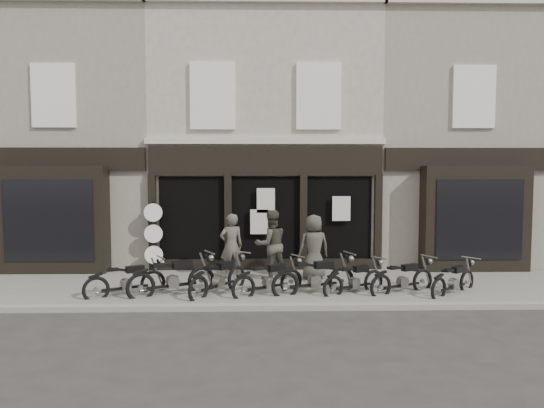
{
  "coord_description": "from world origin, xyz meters",
  "views": [
    {
      "loc": [
        -0.2,
        -13.21,
        3.34
      ],
      "look_at": [
        0.16,
        1.6,
        2.23
      ],
      "focal_mm": 35.0,
      "sensor_mm": 36.0,
      "label": 1
    }
  ],
  "objects_px": {
    "motorcycle_4": "(315,280)",
    "motorcycle_7": "(454,283)",
    "motorcycle_5": "(355,282)",
    "man_right": "(314,247)",
    "motorcycle_0": "(126,284)",
    "man_left": "(231,246)",
    "man_centre": "(271,245)",
    "advert_sign_post": "(154,239)",
    "motorcycle_1": "(173,281)",
    "motorcycle_2": "(219,281)",
    "motorcycle_3": "(269,282)",
    "motorcycle_6": "(403,281)"
  },
  "relations": [
    {
      "from": "motorcycle_5",
      "to": "motorcycle_6",
      "type": "relative_size",
      "value": 0.94
    },
    {
      "from": "motorcycle_4",
      "to": "advert_sign_post",
      "type": "xyz_separation_m",
      "value": [
        -4.56,
        2.7,
        0.66
      ]
    },
    {
      "from": "advert_sign_post",
      "to": "man_right",
      "type": "bearing_deg",
      "value": -17.21
    },
    {
      "from": "motorcycle_5",
      "to": "man_right",
      "type": "relative_size",
      "value": 0.96
    },
    {
      "from": "man_left",
      "to": "motorcycle_2",
      "type": "bearing_deg",
      "value": 64.98
    },
    {
      "from": "motorcycle_5",
      "to": "man_left",
      "type": "distance_m",
      "value": 3.7
    },
    {
      "from": "motorcycle_0",
      "to": "motorcycle_7",
      "type": "distance_m",
      "value": 8.19
    },
    {
      "from": "motorcycle_1",
      "to": "man_centre",
      "type": "relative_size",
      "value": 1.08
    },
    {
      "from": "motorcycle_6",
      "to": "man_right",
      "type": "relative_size",
      "value": 1.03
    },
    {
      "from": "advert_sign_post",
      "to": "motorcycle_6",
      "type": "bearing_deg",
      "value": -25.19
    },
    {
      "from": "motorcycle_0",
      "to": "advert_sign_post",
      "type": "bearing_deg",
      "value": 57.68
    },
    {
      "from": "motorcycle_0",
      "to": "motorcycle_2",
      "type": "xyz_separation_m",
      "value": [
        2.29,
        0.15,
        0.02
      ]
    },
    {
      "from": "motorcycle_0",
      "to": "motorcycle_1",
      "type": "distance_m",
      "value": 1.14
    },
    {
      "from": "motorcycle_1",
      "to": "man_left",
      "type": "height_order",
      "value": "man_left"
    },
    {
      "from": "motorcycle_3",
      "to": "motorcycle_1",
      "type": "bearing_deg",
      "value": 146.63
    },
    {
      "from": "motorcycle_1",
      "to": "man_right",
      "type": "distance_m",
      "value": 4.06
    },
    {
      "from": "motorcycle_4",
      "to": "motorcycle_6",
      "type": "relative_size",
      "value": 1.17
    },
    {
      "from": "motorcycle_0",
      "to": "motorcycle_6",
      "type": "xyz_separation_m",
      "value": [
        6.94,
        0.12,
        -0.01
      ]
    },
    {
      "from": "motorcycle_4",
      "to": "advert_sign_post",
      "type": "height_order",
      "value": "advert_sign_post"
    },
    {
      "from": "man_centre",
      "to": "advert_sign_post",
      "type": "relative_size",
      "value": 0.86
    },
    {
      "from": "motorcycle_5",
      "to": "man_right",
      "type": "bearing_deg",
      "value": 89.32
    },
    {
      "from": "motorcycle_1",
      "to": "motorcycle_4",
      "type": "distance_m",
      "value": 3.56
    },
    {
      "from": "motorcycle_1",
      "to": "motorcycle_4",
      "type": "xyz_separation_m",
      "value": [
        3.56,
        0.01,
        -0.0
      ]
    },
    {
      "from": "motorcycle_5",
      "to": "man_right",
      "type": "distance_m",
      "value": 1.89
    },
    {
      "from": "motorcycle_2",
      "to": "motorcycle_4",
      "type": "relative_size",
      "value": 0.87
    },
    {
      "from": "motorcycle_1",
      "to": "motorcycle_3",
      "type": "height_order",
      "value": "motorcycle_1"
    },
    {
      "from": "motorcycle_0",
      "to": "motorcycle_4",
      "type": "height_order",
      "value": "motorcycle_4"
    },
    {
      "from": "man_centre",
      "to": "man_left",
      "type": "bearing_deg",
      "value": -26.61
    },
    {
      "from": "man_centre",
      "to": "motorcycle_5",
      "type": "bearing_deg",
      "value": 123.21
    },
    {
      "from": "motorcycle_0",
      "to": "motorcycle_5",
      "type": "distance_m",
      "value": 5.72
    },
    {
      "from": "motorcycle_7",
      "to": "advert_sign_post",
      "type": "height_order",
      "value": "advert_sign_post"
    },
    {
      "from": "man_centre",
      "to": "motorcycle_0",
      "type": "bearing_deg",
      "value": 5.93
    },
    {
      "from": "motorcycle_2",
      "to": "man_left",
      "type": "bearing_deg",
      "value": 27.86
    },
    {
      "from": "motorcycle_4",
      "to": "motorcycle_7",
      "type": "bearing_deg",
      "value": -21.14
    },
    {
      "from": "motorcycle_7",
      "to": "man_left",
      "type": "distance_m",
      "value": 6.02
    },
    {
      "from": "motorcycle_2",
      "to": "motorcycle_4",
      "type": "bearing_deg",
      "value": -55.91
    },
    {
      "from": "motorcycle_0",
      "to": "motorcycle_2",
      "type": "relative_size",
      "value": 0.99
    },
    {
      "from": "motorcycle_7",
      "to": "man_centre",
      "type": "xyz_separation_m",
      "value": [
        -4.56,
        1.75,
        0.72
      ]
    },
    {
      "from": "motorcycle_2",
      "to": "man_centre",
      "type": "bearing_deg",
      "value": -5.13
    },
    {
      "from": "motorcycle_0",
      "to": "motorcycle_2",
      "type": "bearing_deg",
      "value": -25.85
    },
    {
      "from": "man_centre",
      "to": "motorcycle_2",
      "type": "bearing_deg",
      "value": 30.08
    },
    {
      "from": "motorcycle_1",
      "to": "motorcycle_2",
      "type": "xyz_separation_m",
      "value": [
        1.15,
        0.06,
        -0.02
      ]
    },
    {
      "from": "motorcycle_3",
      "to": "motorcycle_4",
      "type": "bearing_deg",
      "value": -30.1
    },
    {
      "from": "motorcycle_3",
      "to": "man_right",
      "type": "height_order",
      "value": "man_right"
    },
    {
      "from": "motorcycle_7",
      "to": "motorcycle_2",
      "type": "bearing_deg",
      "value": 138.58
    },
    {
      "from": "motorcycle_6",
      "to": "man_left",
      "type": "height_order",
      "value": "man_left"
    },
    {
      "from": "advert_sign_post",
      "to": "motorcycle_1",
      "type": "bearing_deg",
      "value": -73.44
    },
    {
      "from": "motorcycle_0",
      "to": "motorcycle_3",
      "type": "relative_size",
      "value": 1.01
    },
    {
      "from": "motorcycle_0",
      "to": "man_left",
      "type": "distance_m",
      "value": 3.19
    },
    {
      "from": "motorcycle_1",
      "to": "motorcycle_2",
      "type": "distance_m",
      "value": 1.15
    }
  ]
}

